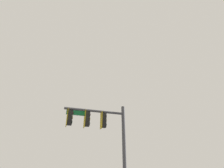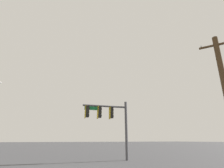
{
  "view_description": "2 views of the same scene",
  "coord_description": "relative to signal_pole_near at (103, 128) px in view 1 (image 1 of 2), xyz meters",
  "views": [
    {
      "loc": [
        -1.69,
        6.37,
        1.29
      ],
      "look_at": [
        -7.75,
        -5.89,
        7.98
      ],
      "focal_mm": 28.0,
      "sensor_mm": 36.0,
      "label": 1
    },
    {
      "loc": [
        0.52,
        11.02,
        1.93
      ],
      "look_at": [
        -6.62,
        -4.83,
        7.53
      ],
      "focal_mm": 28.0,
      "sensor_mm": 36.0,
      "label": 2
    }
  ],
  "objects": [
    {
      "name": "signal_pole_near",
      "position": [
        0.0,
        0.0,
        0.0
      ],
      "size": [
        4.78,
        0.96,
        5.93
      ],
      "color": "#47474C",
      "rests_on": "ground_plane"
    }
  ]
}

